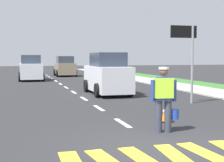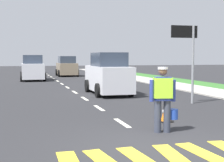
% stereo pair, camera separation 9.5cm
% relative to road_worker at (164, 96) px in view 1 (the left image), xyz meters
% --- Properties ---
extents(ground_plane, '(96.00, 96.00, 0.00)m').
position_rel_road_worker_xyz_m(ground_plane, '(-0.67, 19.72, -0.93)').
color(ground_plane, '#28282B').
extents(sidewalk_right, '(2.40, 72.00, 0.14)m').
position_rel_road_worker_xyz_m(sidewalk_right, '(6.53, 8.72, -0.93)').
color(sidewalk_right, '#B2ADA3').
rests_on(sidewalk_right, ground).
extents(crosswalk_stripes, '(4.42, 1.93, 0.01)m').
position_rel_road_worker_xyz_m(crosswalk_stripes, '(-0.67, -2.13, -0.92)').
color(crosswalk_stripes, yellow).
rests_on(crosswalk_stripes, ground).
extents(lane_center_line, '(0.14, 46.40, 0.01)m').
position_rel_road_worker_xyz_m(lane_center_line, '(-0.67, 23.92, -0.93)').
color(lane_center_line, silver).
rests_on(lane_center_line, ground).
extents(road_worker, '(0.77, 0.36, 1.67)m').
position_rel_road_worker_xyz_m(road_worker, '(0.00, 0.00, 0.00)').
color(road_worker, '#383D4C').
rests_on(road_worker, ground).
extents(lane_direction_sign, '(1.16, 0.11, 3.20)m').
position_rel_road_worker_xyz_m(lane_direction_sign, '(3.12, 4.73, 1.48)').
color(lane_direction_sign, gray).
rests_on(lane_direction_sign, ground).
extents(traffic_cone_near, '(0.36, 0.36, 0.55)m').
position_rel_road_worker_xyz_m(traffic_cone_near, '(0.65, 1.28, -0.66)').
color(traffic_cone_near, black).
rests_on(traffic_cone_near, ground).
extents(car_oncoming_second, '(1.99, 4.26, 2.08)m').
position_rel_road_worker_xyz_m(car_oncoming_second, '(-2.55, 20.91, 0.04)').
color(car_oncoming_second, silver).
rests_on(car_oncoming_second, ground).
extents(car_outgoing_ahead, '(1.86, 4.29, 2.15)m').
position_rel_road_worker_xyz_m(car_outgoing_ahead, '(0.87, 9.06, 0.07)').
color(car_outgoing_ahead, silver).
rests_on(car_outgoing_ahead, ground).
extents(car_outgoing_far, '(2.01, 3.82, 2.01)m').
position_rel_road_worker_xyz_m(car_outgoing_far, '(1.00, 26.41, 0.00)').
color(car_outgoing_far, gray).
rests_on(car_outgoing_far, ground).
extents(car_oncoming_third, '(1.94, 4.36, 2.02)m').
position_rel_road_worker_xyz_m(car_oncoming_third, '(-2.39, 32.39, 0.01)').
color(car_oncoming_third, silver).
rests_on(car_oncoming_third, ground).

